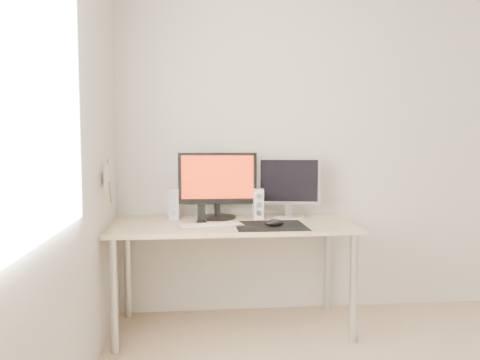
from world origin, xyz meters
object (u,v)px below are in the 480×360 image
mouse (274,223)px  main_monitor (217,183)px  second_monitor (289,184)px  phone_dock (201,217)px  keyboard (210,225)px  speaker_left (174,204)px  speaker_right (258,204)px  desk (233,234)px

mouse → main_monitor: bearing=134.1°
second_monitor → phone_dock: bearing=-164.1°
second_monitor → keyboard: second_monitor is taller
speaker_left → phone_dock: size_ratio=1.76×
speaker_left → speaker_right: bearing=-5.1°
speaker_right → keyboard: 0.44m
mouse → keyboard: size_ratio=0.28×
second_monitor → mouse: bearing=-114.2°
mouse → phone_dock: (-0.46, 0.20, 0.01)m
second_monitor → speaker_left: size_ratio=2.10×
second_monitor → keyboard: 0.70m
mouse → phone_dock: size_ratio=1.00×
second_monitor → speaker_left: 0.83m
mouse → phone_dock: bearing=156.6°
keyboard → main_monitor: bearing=78.6°
phone_dock → desk: bearing=-7.7°
speaker_left → second_monitor: bearing=1.1°
keyboard → speaker_left: bearing=128.3°
main_monitor → second_monitor: bearing=2.8°
second_monitor → speaker_right: second_monitor is taller
speaker_right → keyboard: size_ratio=0.49×
mouse → desk: size_ratio=0.08×
desk → mouse: bearing=-34.2°
speaker_left → desk: bearing=-25.7°
desk → keyboard: size_ratio=3.67×
speaker_right → main_monitor: bearing=171.1°
desk → speaker_left: (-0.40, 0.19, 0.18)m
mouse → speaker_right: speaker_right is taller
desk → keyboard: bearing=-142.2°
keyboard → phone_dock: phone_dock is taller
speaker_left → phone_dock: speaker_left is taller
phone_dock → keyboard: bearing=-69.3°
speaker_right → keyboard: (-0.34, -0.26, -0.10)m
mouse → second_monitor: bearing=65.8°
main_monitor → speaker_right: bearing=-8.9°
phone_dock → speaker_right: bearing=15.5°
mouse → main_monitor: main_monitor is taller
desk → second_monitor: (0.42, 0.21, 0.32)m
mouse → second_monitor: second_monitor is taller
desk → main_monitor: bearing=116.6°
phone_dock → speaker_left: bearing=139.2°
second_monitor → phone_dock: second_monitor is taller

